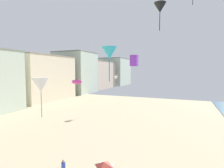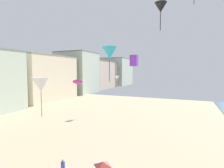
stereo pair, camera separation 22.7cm
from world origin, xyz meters
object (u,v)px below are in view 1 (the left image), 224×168
object	(u,v)px
kite_white_delta	(116,78)
kite_cyan_delta	(109,53)
kite_black_delta	(160,8)
kite_magenta_parafoil	(77,82)
kite_flyer	(63,168)
kite_purple_box	(134,61)
kite_white_delta_2	(41,85)

from	to	relation	value
kite_white_delta	kite_cyan_delta	distance (m)	22.15
kite_black_delta	kite_magenta_parafoil	xyz separation A→B (m)	(-13.03, -0.91, -10.40)
kite_flyer	kite_black_delta	world-z (taller)	kite_black_delta
kite_purple_box	kite_flyer	bearing A→B (deg)	-132.37
kite_cyan_delta	kite_white_delta_2	distance (m)	7.84
kite_black_delta	kite_magenta_parafoil	bearing A→B (deg)	-176.02
kite_white_delta	kite_white_delta_2	world-z (taller)	kite_white_delta_2
kite_purple_box	kite_magenta_parafoil	distance (m)	14.55
kite_magenta_parafoil	kite_white_delta	bearing A→B (deg)	84.44
kite_flyer	kite_magenta_parafoil	xyz separation A→B (m)	(-7.31, 12.92, 6.31)
kite_white_delta	kite_magenta_parafoil	distance (m)	14.20
kite_white_delta_2	kite_flyer	bearing A→B (deg)	-15.69
kite_cyan_delta	kite_black_delta	bearing A→B (deg)	59.60
kite_black_delta	kite_white_delta_2	size ratio (longest dim) A/B	1.01
kite_cyan_delta	kite_purple_box	world-z (taller)	kite_cyan_delta
kite_flyer	kite_white_delta	size ratio (longest dim) A/B	0.69
kite_magenta_parafoil	kite_cyan_delta	bearing A→B (deg)	-36.61
kite_cyan_delta	kite_black_delta	world-z (taller)	kite_black_delta
kite_flyer	kite_cyan_delta	distance (m)	12.04
kite_white_delta	kite_magenta_parafoil	size ratio (longest dim) A/B	1.21
kite_black_delta	kite_purple_box	xyz separation A→B (m)	(-1.10, -8.76, -7.59)
kite_white_delta_2	kite_magenta_parafoil	size ratio (longest dim) A/B	1.90
kite_purple_box	kite_cyan_delta	bearing A→B (deg)	156.72
kite_white_delta_2	kite_magenta_parafoil	world-z (taller)	kite_white_delta_2
kite_cyan_delta	kite_magenta_parafoil	xyz separation A→B (m)	(-8.71, 6.47, -3.77)
kite_cyan_delta	kite_black_delta	size ratio (longest dim) A/B	1.03
kite_cyan_delta	kite_magenta_parafoil	distance (m)	11.48
kite_black_delta	kite_white_delta_2	distance (m)	18.50
kite_flyer	kite_white_delta_2	world-z (taller)	kite_white_delta_2
kite_magenta_parafoil	kite_white_delta_2	bearing A→B (deg)	-70.55
kite_black_delta	kite_purple_box	distance (m)	11.65
kite_flyer	kite_white_delta	bearing A→B (deg)	61.27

